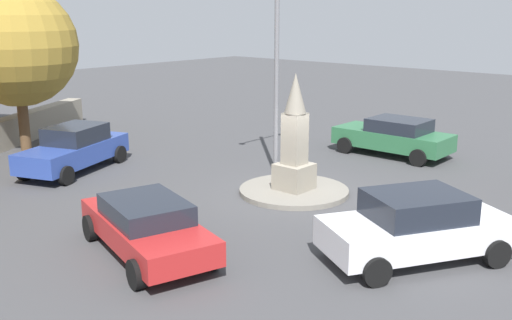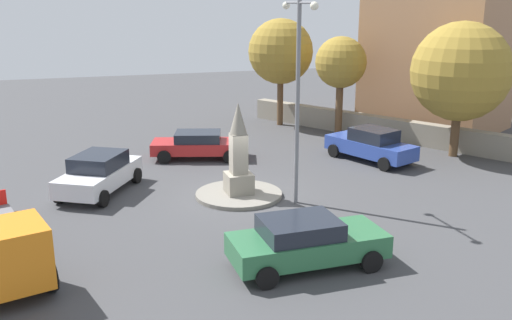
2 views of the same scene
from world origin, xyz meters
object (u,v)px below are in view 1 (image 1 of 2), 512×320
object	(u,v)px
car_white_near_island	(416,226)
car_blue_waiting	(74,148)
monument	(295,142)
streetlamp	(277,37)
tree_mid_cluster	(16,46)
car_green_passing	(394,136)
car_red_parked_left	(146,225)

from	to	relation	value
car_white_near_island	car_blue_waiting	bearing A→B (deg)	93.65
monument	streetlamp	size ratio (longest dim) A/B	0.46
streetlamp	tree_mid_cluster	bearing A→B (deg)	111.36
car_blue_waiting	tree_mid_cluster	size ratio (longest dim) A/B	0.73
monument	car_blue_waiting	size ratio (longest dim) A/B	0.75
streetlamp	tree_mid_cluster	world-z (taller)	streetlamp
car_green_passing	tree_mid_cluster	size ratio (longest dim) A/B	0.69
monument	car_red_parked_left	bearing A→B (deg)	-177.23
car_white_near_island	tree_mid_cluster	world-z (taller)	tree_mid_cluster
streetlamp	car_green_passing	xyz separation A→B (m)	(5.12, -1.76, -3.91)
monument	tree_mid_cluster	xyz separation A→B (m)	(-2.54, 11.83, 2.52)
car_red_parked_left	car_blue_waiting	bearing A→B (deg)	68.95
tree_mid_cluster	car_white_near_island	bearing A→B (deg)	-88.81
streetlamp	car_white_near_island	size ratio (longest dim) A/B	1.70
streetlamp	car_green_passing	size ratio (longest dim) A/B	1.74
streetlamp	car_red_parked_left	size ratio (longest dim) A/B	1.64
car_red_parked_left	tree_mid_cluster	bearing A→B (deg)	74.18
monument	car_blue_waiting	bearing A→B (deg)	111.81
car_green_passing	car_white_near_island	distance (m)	10.13
car_white_near_island	monument	bearing A→B (deg)	67.00
streetlamp	monument	bearing A→B (deg)	-126.41
monument	car_white_near_island	xyz separation A→B (m)	(-2.18, -5.14, -0.82)
car_green_passing	car_white_near_island	size ratio (longest dim) A/B	0.98
car_red_parked_left	car_blue_waiting	xyz separation A→B (m)	(2.98, 7.76, 0.10)
monument	tree_mid_cluster	distance (m)	12.36
car_green_passing	car_blue_waiting	xyz separation A→B (m)	(-9.47, 7.37, 0.04)
streetlamp	car_blue_waiting	distance (m)	8.09
streetlamp	car_blue_waiting	xyz separation A→B (m)	(-4.35, 5.62, -3.87)
monument	tree_mid_cluster	world-z (taller)	tree_mid_cluster
car_white_near_island	tree_mid_cluster	size ratio (longest dim) A/B	0.70
car_blue_waiting	car_red_parked_left	bearing A→B (deg)	-111.05
car_green_passing	monument	bearing A→B (deg)	-179.19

